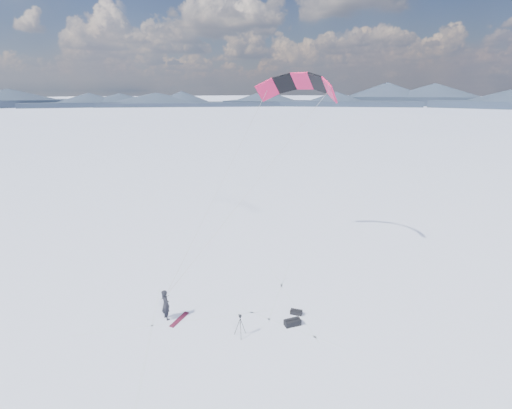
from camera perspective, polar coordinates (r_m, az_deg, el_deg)
ground at (r=21.20m, az=-3.56°, el=-17.96°), size 1800.00×1800.00×0.00m
horizon_hills at (r=19.48m, az=-3.74°, el=-9.88°), size 704.00×705.94×8.38m
snow_tracks at (r=20.46m, az=-6.87°, el=-19.51°), size 13.93×10.25×0.01m
snowkiter at (r=22.20m, az=-13.57°, el=-16.67°), size 0.53×0.71×1.78m
snowboard at (r=21.94m, az=-11.71°, el=-16.92°), size 1.41×1.10×0.04m
tripod at (r=19.93m, az=-2.45°, el=-17.68°), size 0.58×0.63×1.24m
gear_bag_a at (r=21.12m, az=5.64°, el=-17.59°), size 0.95×0.58×0.40m
gear_bag_b at (r=22.03m, az=6.21°, el=-16.12°), size 0.67×0.72×0.30m
power_kite at (r=27.57m, az=6.58°, el=17.58°), size 13.28×7.04×12.07m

